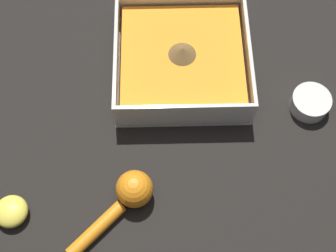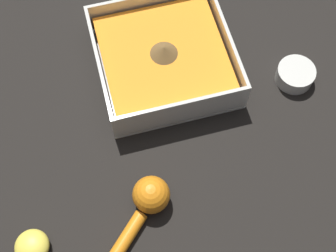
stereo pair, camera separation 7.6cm
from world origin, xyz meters
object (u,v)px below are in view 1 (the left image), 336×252
Objects in this scene: spice_bowl at (310,103)px; lemon_squeezer at (127,197)px; square_dish at (182,61)px; lemon_half at (11,211)px.

lemon_squeezer reaches higher than spice_bowl.
square_dish is 3.47× the size of spice_bowl.
lemon_squeezer is at bearing -152.35° from spice_bowl.
square_dish is 1.74× the size of lemon_squeezer.
lemon_half is (-0.49, -0.18, 0.00)m from spice_bowl.
spice_bowl is 0.35m from lemon_squeezer.
square_dish is at bearing 43.81° from lemon_half.
lemon_half is (-0.27, -0.26, -0.01)m from square_dish.
lemon_half is at bearing -159.94° from spice_bowl.
lemon_squeezer is (-0.09, -0.25, 0.00)m from square_dish.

